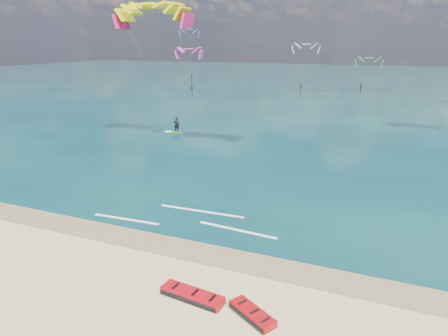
{
  "coord_description": "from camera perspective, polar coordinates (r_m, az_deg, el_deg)",
  "views": [
    {
      "loc": [
        13.57,
        -15.19,
        11.4
      ],
      "look_at": [
        4.15,
        8.0,
        3.47
      ],
      "focal_mm": 32.0,
      "sensor_mm": 36.0,
      "label": 1
    }
  ],
  "objects": [
    {
      "name": "kitesurfer_main",
      "position": [
        47.65,
        -8.38,
        14.08
      ],
      "size": [
        9.27,
        9.56,
        16.67
      ],
      "rotation": [
        0.0,
        0.0,
        0.04
      ],
      "color": "#C1D819",
      "rests_on": "sea"
    },
    {
      "name": "wet_sand_strip",
      "position": [
        25.39,
        -13.22,
        -9.59
      ],
      "size": [
        320.0,
        2.4,
        0.01
      ],
      "primitive_type": "cube",
      "color": "brown",
      "rests_on": "ground"
    },
    {
      "name": "sea",
      "position": [
        120.49,
        15.87,
        11.53
      ],
      "size": [
        320.0,
        200.0,
        0.04
      ],
      "primitive_type": "cube",
      "color": "#082B31",
      "rests_on": "ground"
    },
    {
      "name": "shoreline_foam",
      "position": [
        27.05,
        -4.91,
        -7.3
      ],
      "size": [
        12.57,
        3.59,
        0.01
      ],
      "color": "white",
      "rests_on": "ground"
    },
    {
      "name": "packed_kite_mid",
      "position": [
        18.51,
        4.06,
        -20.48
      ],
      "size": [
        2.73,
        2.25,
        0.41
      ],
      "primitive_type": null,
      "rotation": [
        0.0,
        0.0,
        -0.53
      ],
      "color": "#A60B0F",
      "rests_on": "ground"
    },
    {
      "name": "packed_kite_left",
      "position": [
        19.57,
        -4.56,
        -18.11
      ],
      "size": [
        3.42,
        1.57,
        0.44
      ],
      "primitive_type": null,
      "rotation": [
        0.0,
        0.0,
        -0.11
      ],
      "color": "#BA0912",
      "rests_on": "ground"
    },
    {
      "name": "distant_kites",
      "position": [
        98.9,
        8.79,
        14.13
      ],
      "size": [
        81.33,
        33.37,
        14.85
      ],
      "color": "#2C7A3B",
      "rests_on": "ground"
    },
    {
      "name": "ground",
      "position": [
        57.96,
        8.18,
        6.07
      ],
      "size": [
        320.0,
        320.0,
        0.0
      ],
      "primitive_type": "plane",
      "color": "tan",
      "rests_on": "ground"
    }
  ]
}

